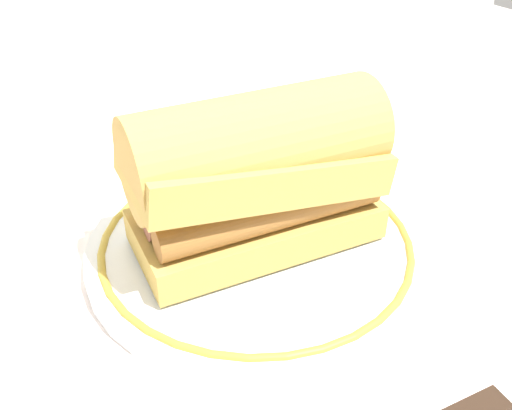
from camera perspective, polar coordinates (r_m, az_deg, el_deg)
ground_plane at (r=0.46m, az=1.22°, el=-3.45°), size 1.50×1.50×0.00m
plate at (r=0.44m, az=0.00°, el=-3.98°), size 0.26×0.26×0.01m
sausage_sandwich at (r=0.41m, az=0.00°, el=3.36°), size 0.19×0.11×0.12m
butter_knife at (r=0.38m, az=24.09°, el=-17.47°), size 0.16×0.03×0.01m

